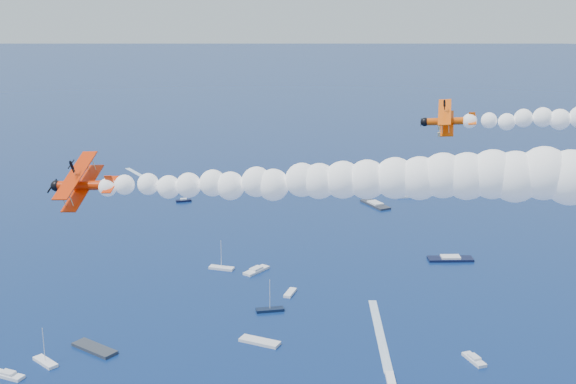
% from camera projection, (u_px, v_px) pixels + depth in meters
% --- Properties ---
extents(biplane_lead, '(10.01, 11.78, 8.41)m').
position_uv_depth(biplane_lead, '(449.00, 121.00, 116.75)').
color(biplane_lead, '#E74C04').
extents(biplane_trail, '(10.11, 12.31, 9.60)m').
position_uv_depth(biplane_trail, '(84.00, 185.00, 92.30)').
color(biplane_trail, red).
extents(smoke_trail_trail, '(58.72, 23.96, 10.22)m').
position_uv_depth(smoke_trail_trail, '(322.00, 181.00, 85.54)').
color(smoke_trail_trail, white).
extents(spectator_boats, '(239.36, 178.22, 0.70)m').
position_uv_depth(spectator_boats, '(385.00, 272.00, 214.64)').
color(spectator_boats, white).
rests_on(spectator_boats, ground).
extents(boat_wakes, '(162.15, 160.81, 0.04)m').
position_uv_depth(boat_wakes, '(318.00, 218.00, 264.77)').
color(boat_wakes, white).
rests_on(boat_wakes, ground).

